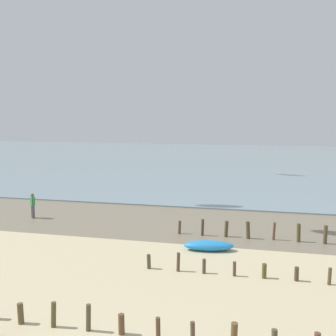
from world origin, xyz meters
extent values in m
cube|color=#7A6D59|center=(0.00, 17.82, 0.00)|extent=(120.00, 8.99, 0.01)
cube|color=gray|center=(0.00, 57.31, 0.05)|extent=(160.00, 70.00, 0.10)
cylinder|color=brown|center=(-2.82, 3.39, 0.35)|extent=(0.23, 0.22, 0.71)
cylinder|color=#4E4529|center=(-1.63, 3.45, 0.42)|extent=(0.19, 0.18, 0.86)
cylinder|color=#4B412C|center=(-0.41, 3.48, 0.45)|extent=(0.19, 0.17, 0.90)
cylinder|color=brown|center=(0.70, 3.53, 0.33)|extent=(0.20, 0.20, 0.67)
cylinder|color=brown|center=(1.91, 3.51, 0.36)|extent=(0.15, 0.17, 0.72)
cylinder|color=brown|center=(2.99, 3.54, 0.34)|extent=(0.17, 0.17, 0.69)
cylinder|color=brown|center=(4.25, 3.48, 0.42)|extent=(0.22, 0.24, 0.86)
cylinder|color=#4A442C|center=(-0.12, 9.35, 0.33)|extent=(0.18, 0.19, 0.67)
cylinder|color=brown|center=(1.25, 9.35, 0.42)|extent=(0.16, 0.17, 0.85)
cylinder|color=#4B3E31|center=(2.41, 9.38, 0.32)|extent=(0.16, 0.18, 0.65)
cylinder|color=brown|center=(3.74, 9.37, 0.32)|extent=(0.15, 0.16, 0.65)
cylinder|color=brown|center=(5.00, 9.44, 0.32)|extent=(0.19, 0.20, 0.64)
cylinder|color=#4C3C2C|center=(6.32, 9.45, 0.30)|extent=(0.19, 0.21, 0.62)
cylinder|color=brown|center=(7.62, 9.36, 0.36)|extent=(0.16, 0.16, 0.72)
cylinder|color=brown|center=(0.01, 15.29, 0.39)|extent=(0.19, 0.19, 0.79)
cylinder|color=#4D3A29|center=(1.38, 15.25, 0.49)|extent=(0.19, 0.20, 0.98)
cylinder|color=#4A4728|center=(2.75, 15.32, 0.47)|extent=(0.25, 0.21, 0.94)
cylinder|color=#4E442D|center=(3.97, 15.26, 0.49)|extent=(0.26, 0.25, 1.00)
cylinder|color=brown|center=(5.40, 15.33, 0.50)|extent=(0.18, 0.19, 1.02)
cylinder|color=#4A4827|center=(6.72, 15.29, 0.51)|extent=(0.22, 0.22, 1.04)
cylinder|color=brown|center=(8.10, 15.25, 0.51)|extent=(0.22, 0.22, 1.03)
cylinder|color=#4C4C56|center=(-10.57, 16.76, 0.44)|extent=(0.16, 0.16, 0.88)
cylinder|color=#4C4C56|center=(-10.40, 16.62, 0.44)|extent=(0.16, 0.16, 0.88)
cube|color=#338C4C|center=(-10.48, 16.69, 1.18)|extent=(0.42, 0.40, 0.60)
sphere|color=brown|center=(-10.48, 16.69, 1.60)|extent=(0.22, 0.22, 0.22)
cylinder|color=#338C4C|center=(-10.67, 16.84, 1.13)|extent=(0.09, 0.09, 0.52)
cylinder|color=#338C4C|center=(-10.30, 16.53, 1.13)|extent=(0.09, 0.09, 0.52)
ellipsoid|color=#2384D1|center=(2.13, 12.61, 0.26)|extent=(2.69, 1.34, 0.51)
camera|label=1|loc=(5.20, -8.48, 6.89)|focal=45.40mm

